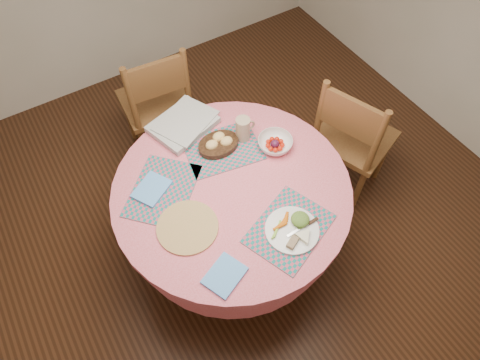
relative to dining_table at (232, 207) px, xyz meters
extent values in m
plane|color=#331C0F|center=(0.00, 0.00, -0.56)|extent=(4.00, 4.00, 0.00)
cylinder|color=pink|center=(0.00, 0.00, 0.17)|extent=(1.24, 1.24, 0.04)
cone|color=pink|center=(0.00, 0.00, 0.00)|extent=(1.24, 1.24, 0.30)
cylinder|color=black|center=(0.00, 0.00, -0.34)|extent=(0.14, 0.14, 0.44)
cylinder|color=black|center=(0.00, 0.00, -0.53)|extent=(0.56, 0.56, 0.06)
cube|color=brown|center=(0.97, 0.08, -0.09)|extent=(0.56, 0.58, 0.04)
cylinder|color=brown|center=(1.20, -0.03, -0.32)|extent=(0.05, 0.05, 0.46)
cylinder|color=brown|center=(1.07, 0.32, -0.32)|extent=(0.05, 0.05, 0.46)
cylinder|color=brown|center=(0.87, -0.15, -0.32)|extent=(0.05, 0.05, 0.46)
cylinder|color=brown|center=(0.74, 0.20, -0.32)|extent=(0.05, 0.05, 0.46)
cylinder|color=brown|center=(0.85, -0.16, 0.16)|extent=(0.05, 0.05, 0.51)
cylinder|color=brown|center=(0.72, 0.19, 0.16)|extent=(0.05, 0.05, 0.51)
cube|color=brown|center=(0.79, 0.01, 0.27)|extent=(0.16, 0.36, 0.25)
cube|color=brown|center=(0.02, 1.07, -0.10)|extent=(0.48, 0.46, 0.04)
cylinder|color=brown|center=(0.22, 1.22, -0.33)|extent=(0.04, 0.04, 0.46)
cylinder|color=brown|center=(-0.15, 1.25, -0.33)|extent=(0.04, 0.04, 0.46)
cylinder|color=brown|center=(0.19, 0.88, -0.33)|extent=(0.04, 0.04, 0.46)
cylinder|color=brown|center=(-0.18, 0.91, -0.33)|extent=(0.04, 0.04, 0.46)
cylinder|color=brown|center=(0.19, 0.86, 0.15)|extent=(0.04, 0.04, 0.51)
cylinder|color=brown|center=(-0.18, 0.89, 0.15)|extent=(0.04, 0.04, 0.51)
cube|color=brown|center=(0.00, 0.88, 0.25)|extent=(0.37, 0.06, 0.24)
cube|color=#157673|center=(0.11, -0.35, 0.20)|extent=(0.48, 0.43, 0.01)
cube|color=#157673|center=(-0.31, 0.17, 0.20)|extent=(0.50, 0.49, 0.01)
cube|color=#157673|center=(0.09, 0.24, 0.20)|extent=(0.45, 0.37, 0.01)
cylinder|color=#A28946|center=(-0.30, -0.09, 0.20)|extent=(0.30, 0.30, 0.01)
cube|color=#5EA3F3|center=(-0.27, -0.39, 0.20)|extent=(0.22, 0.20, 0.01)
cube|color=#5EA3F3|center=(-0.36, 0.20, 0.21)|extent=(0.23, 0.21, 0.01)
cylinder|color=white|center=(0.11, -0.37, 0.21)|extent=(0.26, 0.26, 0.01)
ellipsoid|color=#35561D|center=(0.17, -0.38, 0.23)|extent=(0.12, 0.12, 0.04)
cylinder|color=#EFE8BF|center=(0.10, -0.43, 0.23)|extent=(0.13, 0.13, 0.02)
cube|color=#7A6146|center=(0.05, -0.40, 0.23)|extent=(0.07, 0.06, 0.02)
cube|color=silver|center=(0.13, -0.40, 0.22)|extent=(0.15, 0.02, 0.00)
cylinder|color=black|center=(0.08, 0.27, 0.22)|extent=(0.23, 0.23, 0.03)
ellipsoid|color=#F5D67D|center=(0.04, 0.27, 0.25)|extent=(0.07, 0.06, 0.05)
ellipsoid|color=#F5D67D|center=(0.10, 0.30, 0.25)|extent=(0.07, 0.06, 0.05)
ellipsoid|color=#F5D67D|center=(0.12, 0.25, 0.25)|extent=(0.07, 0.06, 0.05)
cylinder|color=tan|center=(0.23, 0.25, 0.27)|extent=(0.08, 0.08, 0.14)
torus|color=tan|center=(0.27, 0.25, 0.27)|extent=(0.07, 0.01, 0.07)
imported|color=white|center=(0.34, 0.11, 0.22)|extent=(0.22, 0.22, 0.06)
sphere|color=red|center=(0.38, 0.11, 0.22)|extent=(0.03, 0.03, 0.03)
sphere|color=red|center=(0.37, 0.13, 0.22)|extent=(0.03, 0.03, 0.03)
sphere|color=red|center=(0.35, 0.15, 0.22)|extent=(0.03, 0.03, 0.03)
sphere|color=red|center=(0.32, 0.14, 0.22)|extent=(0.03, 0.03, 0.03)
sphere|color=red|center=(0.30, 0.12, 0.22)|extent=(0.03, 0.03, 0.03)
sphere|color=red|center=(0.30, 0.09, 0.22)|extent=(0.03, 0.03, 0.03)
sphere|color=red|center=(0.32, 0.07, 0.22)|extent=(0.03, 0.03, 0.03)
sphere|color=red|center=(0.35, 0.07, 0.22)|extent=(0.03, 0.03, 0.03)
sphere|color=red|center=(0.37, 0.08, 0.22)|extent=(0.03, 0.03, 0.03)
sphere|color=#481431|center=(0.34, 0.11, 0.22)|extent=(0.05, 0.05, 0.05)
cube|color=silver|center=(-0.02, 0.50, 0.22)|extent=(0.40, 0.36, 0.03)
cube|color=silver|center=(0.00, 0.50, 0.24)|extent=(0.40, 0.36, 0.01)
camera|label=1|loc=(-0.61, -1.06, 2.01)|focal=32.00mm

